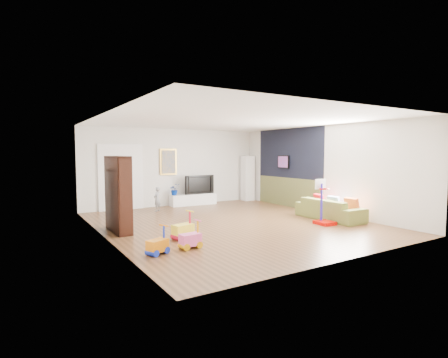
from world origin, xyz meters
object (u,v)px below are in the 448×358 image
sofa (330,209)px  basketball_hoop (325,202)px  media_console (193,199)px  bookshelf (118,194)px

sofa → basketball_hoop: (-0.66, -0.43, 0.30)m
media_console → basketball_hoop: (1.38, -4.88, 0.40)m
bookshelf → basketball_hoop: (4.79, -1.98, -0.30)m
basketball_hoop → sofa: bearing=37.1°
bookshelf → basketball_hoop: size_ratio=1.51×
bookshelf → sofa: size_ratio=0.90×
bookshelf → basketball_hoop: 5.19m
media_console → bookshelf: (-3.41, -2.90, 0.70)m
media_console → basketball_hoop: bearing=-72.3°
media_console → basketball_hoop: basketball_hoop is taller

